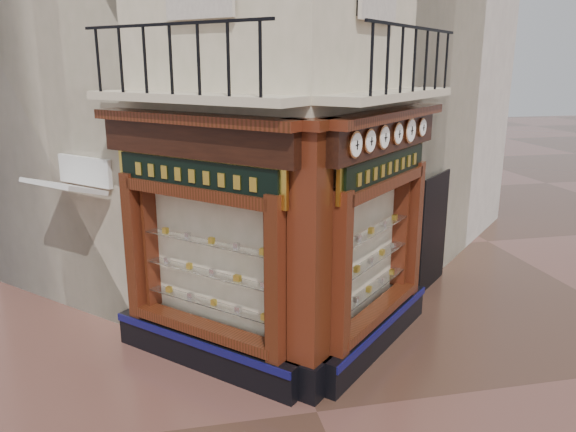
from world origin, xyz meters
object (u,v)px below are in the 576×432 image
object	(u,v)px
corner_pilaster	(309,267)
signboard_left	(195,175)
clock_c	(383,137)
clock_f	(422,127)
clock_e	(410,131)
clock_a	(355,145)
clock_b	(369,141)
awning	(79,328)
clock_d	(397,134)
signboard_right	(386,168)

from	to	relation	value
corner_pilaster	signboard_left	distance (m)	2.12
clock_c	clock_f	size ratio (longest dim) A/B	1.14
clock_f	clock_c	bearing A→B (deg)	-180.00
corner_pilaster	clock_e	world-z (taller)	corner_pilaster
clock_a	clock_c	bearing A→B (deg)	-0.00
clock_b	clock_c	bearing A→B (deg)	-0.00
awning	corner_pilaster	bearing A→B (deg)	-173.78
clock_e	clock_f	bearing A→B (deg)	-0.00
clock_d	awning	bearing A→B (deg)	115.34
clock_c	clock_f	distance (m)	1.58
clock_c	clock_e	world-z (taller)	clock_e
clock_a	awning	world-z (taller)	clock_a
clock_c	clock_d	world-z (taller)	clock_c
clock_c	clock_e	bearing A→B (deg)	0.00
clock_b	clock_e	size ratio (longest dim) A/B	0.84
clock_a	signboard_left	size ratio (longest dim) A/B	0.16
clock_a	clock_c	distance (m)	0.93
clock_c	awning	size ratio (longest dim) A/B	0.27
signboard_right	awning	bearing A→B (deg)	114.65
clock_e	clock_a	bearing A→B (deg)	-180.00
clock_c	signboard_left	bearing A→B (deg)	127.44
clock_b	signboard_left	world-z (taller)	clock_b
clock_e	awning	distance (m)	6.83
clock_a	awning	xyz separation A→B (m)	(-4.20, 2.89, -3.62)
clock_b	clock_c	world-z (taller)	clock_c
clock_a	clock_c	size ratio (longest dim) A/B	1.01
clock_d	awning	xyz separation A→B (m)	(-5.23, 1.87, -3.62)
corner_pilaster	clock_a	world-z (taller)	corner_pilaster
awning	clock_a	bearing A→B (deg)	-169.57
corner_pilaster	clock_d	distance (m)	2.55
clock_a	signboard_left	world-z (taller)	clock_a
clock_a	clock_f	distance (m)	2.51
signboard_left	clock_e	bearing A→B (deg)	-128.78
corner_pilaster	signboard_left	xyz separation A→B (m)	(-1.46, 1.01, 1.15)
clock_b	clock_d	bearing A→B (deg)	0.00
clock_e	signboard_right	world-z (taller)	clock_e
clock_a	signboard_right	world-z (taller)	clock_a
clock_c	clock_e	size ratio (longest dim) A/B	0.88
clock_b	clock_f	bearing A→B (deg)	0.00
clock_b	signboard_right	size ratio (longest dim) A/B	0.16
clock_d	clock_f	size ratio (longest dim) A/B	1.09
awning	clock_b	bearing A→B (deg)	-164.75
awning	signboard_right	world-z (taller)	signboard_right
clock_f	awning	world-z (taller)	clock_f
signboard_right	clock_f	bearing A→B (deg)	-5.34
clock_b	clock_e	bearing A→B (deg)	0.00
clock_b	signboard_right	xyz separation A→B (m)	(0.55, 0.70, -0.52)
corner_pilaster	signboard_right	xyz separation A→B (m)	(1.46, 1.01, 1.15)
clock_b	clock_f	size ratio (longest dim) A/B	1.09
clock_b	signboard_left	xyz separation A→B (m)	(-2.38, 0.70, -0.52)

